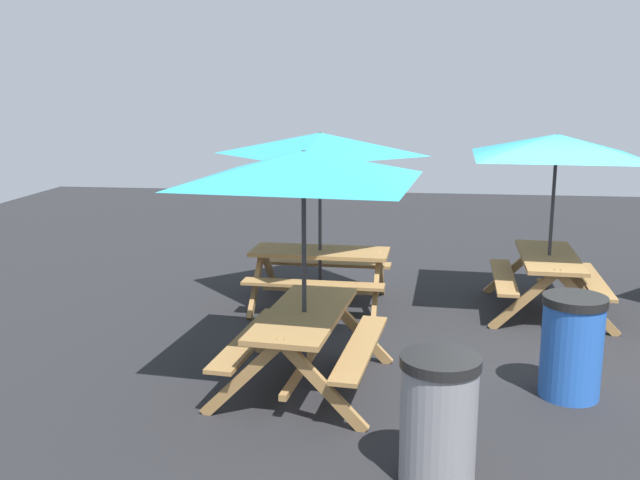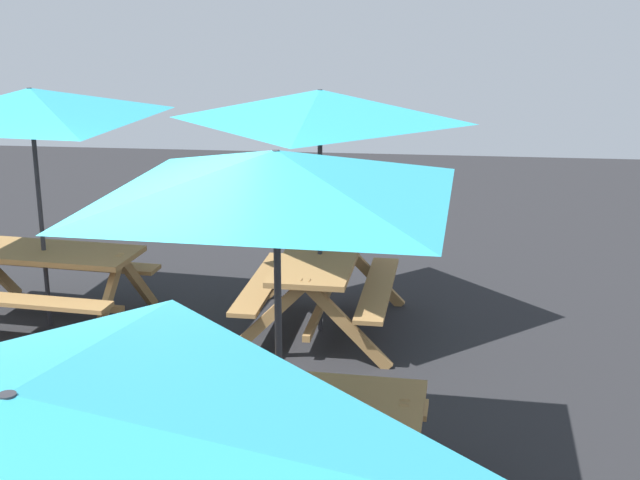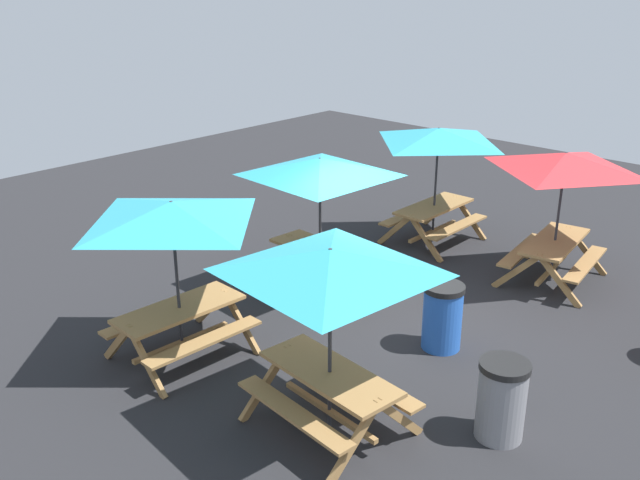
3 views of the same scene
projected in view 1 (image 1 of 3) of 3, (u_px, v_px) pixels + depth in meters
ground_plane at (565, 350)px, 7.91m from camera, size 24.00×24.00×0.00m
picnic_table_1 at (320, 157)px, 9.12m from camera, size 2.08×2.08×2.34m
picnic_table_2 at (556, 159)px, 8.85m from camera, size 2.82×2.82×2.34m
picnic_table_3 at (304, 184)px, 6.55m from camera, size 2.81×2.81×2.34m
trash_bin_gray at (438, 419)px, 5.19m from camera, size 0.59×0.59×0.98m
trash_bin_blue at (572, 346)px, 6.65m from camera, size 0.59×0.59×0.98m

